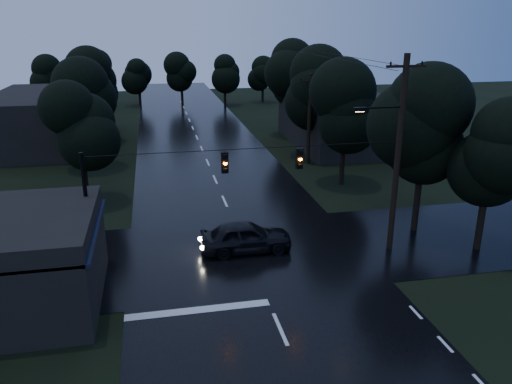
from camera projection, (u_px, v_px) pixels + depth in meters
name	position (u px, v px, depth m)	size (l,w,h in m)	color
main_road	(208.00, 163.00, 42.61)	(12.00, 120.00, 0.02)	black
cross_street	(247.00, 253.00, 25.93)	(60.00, 9.00, 0.02)	black
building_far_right	(346.00, 122.00, 48.30)	(10.00, 14.00, 4.40)	black
building_far_left	(52.00, 119.00, 48.38)	(10.00, 16.00, 5.00)	black
utility_pole_main	(397.00, 152.00, 24.73)	(3.50, 0.30, 10.00)	black
utility_pole_far	(309.00, 118.00, 41.10)	(2.00, 0.30, 7.50)	black
anchor_pole_left	(88.00, 217.00, 22.59)	(0.18, 0.18, 6.00)	black
span_signals	(262.00, 160.00, 23.41)	(15.00, 0.37, 1.12)	black
tree_corner_near	(425.00, 127.00, 26.85)	(4.48, 4.48, 9.44)	black
tree_corner_far	(491.00, 152.00, 24.69)	(3.92, 3.92, 8.26)	black
tree_left_a	(79.00, 124.00, 31.78)	(3.92, 3.92, 8.26)	black
tree_left_b	(83.00, 100.00, 38.96)	(4.20, 4.20, 8.85)	black
tree_left_c	(88.00, 81.00, 47.99)	(4.48, 4.48, 9.44)	black
tree_right_a	(345.00, 108.00, 35.12)	(4.20, 4.20, 8.85)	black
tree_right_b	(318.00, 89.00, 42.53)	(4.48, 4.48, 9.44)	black
tree_right_c	(293.00, 73.00, 51.79)	(4.76, 4.76, 10.03)	black
car	(246.00, 237.00, 25.87)	(1.91, 4.75, 1.62)	black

